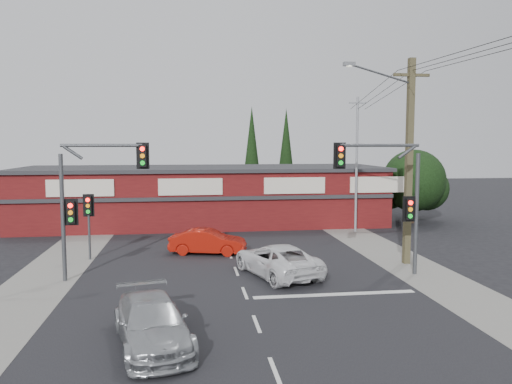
{
  "coord_description": "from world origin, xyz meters",
  "views": [
    {
      "loc": [
        -2.19,
        -20.03,
        5.92
      ],
      "look_at": [
        0.98,
        3.0,
        3.67
      ],
      "focal_mm": 35.0,
      "sensor_mm": 36.0,
      "label": 1
    }
  ],
  "objects": [
    {
      "name": "lane_dashes",
      "position": [
        0.0,
        2.6,
        0.01
      ],
      "size": [
        0.12,
        42.8,
        0.01
      ],
      "color": "silver",
      "rests_on": "ground"
    },
    {
      "name": "traffic_mast_left",
      "position": [
        -6.43,
        2.0,
        3.93
      ],
      "size": [
        3.77,
        0.27,
        5.97
      ],
      "color": "#47494C",
      "rests_on": "ground"
    },
    {
      "name": "steel_pole",
      "position": [
        9.0,
        12.0,
        4.7
      ],
      "size": [
        1.2,
        0.16,
        9.0
      ],
      "color": "gray",
      "rests_on": "ground"
    },
    {
      "name": "road_strip",
      "position": [
        0.0,
        5.0,
        0.01
      ],
      "size": [
        14.0,
        70.0,
        0.01
      ],
      "primitive_type": "cube",
      "color": "black",
      "rests_on": "ground"
    },
    {
      "name": "silver_suv",
      "position": [
        -3.28,
        -5.56,
        0.69
      ],
      "size": [
        2.9,
        5.06,
        1.38
      ],
      "primitive_type": "imported",
      "rotation": [
        0.0,
        0.0,
        0.21
      ],
      "color": "#A8ABAD",
      "rests_on": "ground"
    },
    {
      "name": "verge_right",
      "position": [
        8.5,
        5.0,
        0.01
      ],
      "size": [
        3.0,
        70.0,
        0.02
      ],
      "primitive_type": "cube",
      "color": "gray",
      "rests_on": "ground"
    },
    {
      "name": "conifer_near",
      "position": [
        3.5,
        24.0,
        5.48
      ],
      "size": [
        1.8,
        1.8,
        9.25
      ],
      "color": "#2D2116",
      "rests_on": "ground"
    },
    {
      "name": "red_sedan",
      "position": [
        -1.15,
        6.54,
        0.67
      ],
      "size": [
        4.3,
        2.36,
        1.34
      ],
      "primitive_type": "imported",
      "rotation": [
        0.0,
        0.0,
        1.33
      ],
      "color": "#AB160A",
      "rests_on": "ground"
    },
    {
      "name": "stop_line",
      "position": [
        3.5,
        -1.5,
        0.01
      ],
      "size": [
        6.5,
        0.35,
        0.01
      ],
      "primitive_type": "cube",
      "color": "silver",
      "rests_on": "ground"
    },
    {
      "name": "shop_building",
      "position": [
        -0.99,
        16.99,
        2.13
      ],
      "size": [
        27.3,
        8.4,
        4.22
      ],
      "color": "#531012",
      "rests_on": "ground"
    },
    {
      "name": "power_lines",
      "position": [
        8.47,
        -2.47,
        9.04
      ],
      "size": [
        2.01,
        29.0,
        1.22
      ],
      "color": "black",
      "rests_on": "ground"
    },
    {
      "name": "white_suv",
      "position": [
        1.75,
        1.68,
        0.71
      ],
      "size": [
        3.85,
        5.61,
        1.42
      ],
      "primitive_type": "imported",
      "rotation": [
        0.0,
        0.0,
        3.46
      ],
      "color": "silver",
      "rests_on": "ground"
    },
    {
      "name": "conifer_far",
      "position": [
        7.0,
        26.0,
        5.48
      ],
      "size": [
        1.8,
        1.8,
        9.25
      ],
      "color": "#2D2116",
      "rests_on": "ground"
    },
    {
      "name": "verge_left",
      "position": [
        -8.5,
        5.0,
        0.01
      ],
      "size": [
        3.0,
        70.0,
        0.02
      ],
      "primitive_type": "cube",
      "color": "gray",
      "rests_on": "ground"
    },
    {
      "name": "tree_cluster",
      "position": [
        14.69,
        15.44,
        2.9
      ],
      "size": [
        5.9,
        5.1,
        5.5
      ],
      "color": "#2D2116",
      "rests_on": "ground"
    },
    {
      "name": "utility_pole",
      "position": [
        8.36,
        2.99,
        5.4
      ],
      "size": [
        4.38,
        0.59,
        10.0
      ],
      "color": "brown",
      "rests_on": "ground"
    },
    {
      "name": "ground",
      "position": [
        0.0,
        0.0,
        0.0
      ],
      "size": [
        120.0,
        120.0,
        0.0
      ],
      "primitive_type": "plane",
      "color": "black",
      "rests_on": "ground"
    },
    {
      "name": "pedestal_signal",
      "position": [
        -7.2,
        6.01,
        2.41
      ],
      "size": [
        0.55,
        0.27,
        3.38
      ],
      "color": "#47494C",
      "rests_on": "ground"
    },
    {
      "name": "traffic_mast_right",
      "position": [
        6.86,
        1.0,
        3.95
      ],
      "size": [
        3.96,
        0.27,
        5.97
      ],
      "color": "#47494C",
      "rests_on": "ground"
    }
  ]
}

